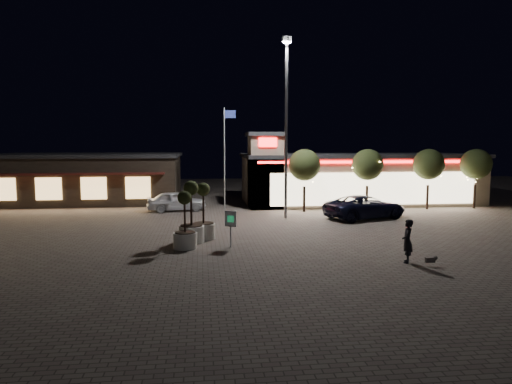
{
  "coord_description": "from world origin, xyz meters",
  "views": [
    {
      "loc": [
        -3.83,
        -23.09,
        5.19
      ],
      "look_at": [
        -0.33,
        6.0,
        2.08
      ],
      "focal_mm": 32.0,
      "sensor_mm": 36.0,
      "label": 1
    }
  ],
  "objects": [
    {
      "name": "flagpole",
      "position": [
        -1.9,
        13.0,
        4.74
      ],
      "size": [
        0.95,
        0.1,
        8.0
      ],
      "color": "white",
      "rests_on": "ground"
    },
    {
      "name": "restaurant_building",
      "position": [
        -14.0,
        19.97,
        2.16
      ],
      "size": [
        16.4,
        11.0,
        4.3
      ],
      "color": "#382D23",
      "rests_on": "ground"
    },
    {
      "name": "string_tree_b",
      "position": [
        9.0,
        11.0,
        3.56
      ],
      "size": [
        2.42,
        2.42,
        4.79
      ],
      "color": "#332319",
      "rests_on": "ground"
    },
    {
      "name": "white_sedan",
      "position": [
        -5.77,
        12.43,
        0.77
      ],
      "size": [
        4.72,
        2.37,
        1.54
      ],
      "primitive_type": "imported",
      "rotation": [
        0.0,
        0.0,
        1.7
      ],
      "color": "silver",
      "rests_on": "ground"
    },
    {
      "name": "string_tree_c",
      "position": [
        14.0,
        11.0,
        3.56
      ],
      "size": [
        2.42,
        2.42,
        4.79
      ],
      "color": "#332319",
      "rests_on": "ground"
    },
    {
      "name": "planter_mid",
      "position": [
        -4.67,
        -0.52,
        0.89
      ],
      "size": [
        1.17,
        1.17,
        2.89
      ],
      "color": "silver",
      "rests_on": "ground"
    },
    {
      "name": "floodlight_pole",
      "position": [
        2.0,
        8.0,
        7.02
      ],
      "size": [
        0.6,
        0.4,
        12.38
      ],
      "color": "gray",
      "rests_on": "ground"
    },
    {
      "name": "planter_right",
      "position": [
        -3.74,
        1.64,
        0.96
      ],
      "size": [
        1.26,
        1.26,
        3.1
      ],
      "color": "silver",
      "rests_on": "ground"
    },
    {
      "name": "ground",
      "position": [
        0.0,
        0.0,
        0.0
      ],
      "size": [
        90.0,
        90.0,
        0.0
      ],
      "primitive_type": "plane",
      "color": "#635A50",
      "rests_on": "ground"
    },
    {
      "name": "pedestrian",
      "position": [
        5.08,
        -4.44,
        0.96
      ],
      "size": [
        0.7,
        0.82,
        1.91
      ],
      "primitive_type": "imported",
      "rotation": [
        0.0,
        0.0,
        -1.98
      ],
      "color": "black",
      "rests_on": "ground"
    },
    {
      "name": "retail_building",
      "position": [
        9.51,
        15.82,
        2.21
      ],
      "size": [
        20.4,
        8.4,
        6.1
      ],
      "color": "tan",
      "rests_on": "ground"
    },
    {
      "name": "valet_sign",
      "position": [
        -2.41,
        -0.56,
        1.29
      ],
      "size": [
        0.58,
        0.28,
        1.84
      ],
      "color": "gray",
      "rests_on": "ground"
    },
    {
      "name": "dog",
      "position": [
        5.9,
        -5.09,
        0.28
      ],
      "size": [
        0.53,
        0.19,
        0.29
      ],
      "color": "#59514C",
      "rests_on": "ground"
    },
    {
      "name": "string_tree_a",
      "position": [
        4.0,
        11.0,
        3.56
      ],
      "size": [
        2.42,
        2.42,
        4.79
      ],
      "color": "#332319",
      "rests_on": "ground"
    },
    {
      "name": "planter_left",
      "position": [
        -4.38,
        0.81,
        1.01
      ],
      "size": [
        1.33,
        1.33,
        3.28
      ],
      "color": "silver",
      "rests_on": "ground"
    },
    {
      "name": "string_tree_d",
      "position": [
        18.0,
        11.0,
        3.56
      ],
      "size": [
        2.42,
        2.42,
        4.79
      ],
      "color": "#332319",
      "rests_on": "ground"
    },
    {
      "name": "pickup_truck",
      "position": [
        7.49,
        7.25,
        0.81
      ],
      "size": [
        6.38,
        4.35,
        1.62
      ],
      "primitive_type": "imported",
      "rotation": [
        0.0,
        0.0,
        1.88
      ],
      "color": "black",
      "rests_on": "ground"
    }
  ]
}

